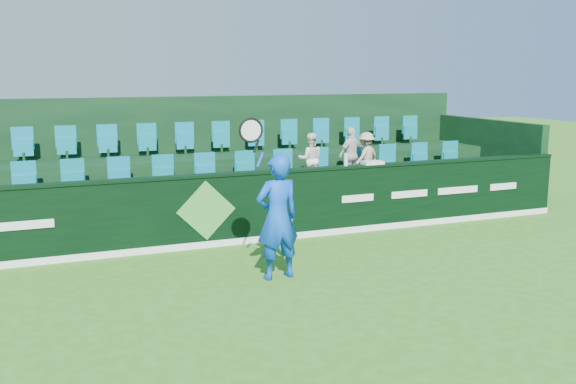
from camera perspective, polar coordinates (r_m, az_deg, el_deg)
name	(u,v)px	position (r m, az deg, el deg)	size (l,w,h in m)	color
ground	(285,324)	(8.38, -0.27, -11.63)	(60.00, 60.00, 0.00)	#306718
sponsor_hoarding	(205,211)	(11.83, -7.40, -1.66)	(16.00, 0.25, 1.35)	black
stand_tier_front	(191,213)	(12.94, -8.61, -1.88)	(16.00, 2.00, 0.80)	black
stand_tier_back	(171,186)	(14.71, -10.35, 0.57)	(16.00, 1.80, 1.30)	black
stand_rear	(166,158)	(15.06, -10.76, 2.96)	(16.00, 4.10, 2.60)	black
seat_row_front	(186,176)	(13.19, -9.10, 1.44)	(13.50, 0.50, 0.60)	#0B718D
seat_row_back	(167,142)	(14.87, -10.71, 4.36)	(13.50, 0.50, 0.60)	#0B718D
tennis_player	(277,216)	(9.87, -0.96, -2.17)	(1.08, 0.54, 2.58)	blue
spectator_left	(310,159)	(13.61, 2.01, 2.94)	(0.54, 0.42, 1.11)	white
spectator_middle	(351,155)	(14.02, 5.66, 3.30)	(0.70, 0.29, 1.20)	silver
spectator_right	(366,157)	(14.20, 6.97, 3.12)	(0.70, 0.40, 1.08)	tan
towel	(372,163)	(12.99, 7.50, 2.60)	(0.41, 0.27, 0.06)	silver
drinks_bottle	(346,159)	(12.70, 5.17, 2.90)	(0.08, 0.08, 0.25)	silver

